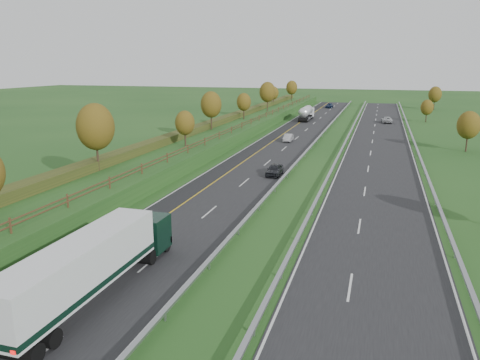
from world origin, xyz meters
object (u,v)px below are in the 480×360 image
object	(u,v)px
road_tanker	(306,113)
car_oncoming	(387,120)
car_dark_near	(275,170)
car_small_far	(329,106)
box_lorry	(92,264)
car_silver_mid	(288,138)

from	to	relation	value
road_tanker	car_oncoming	xyz separation A→B (m)	(19.47, -0.03, -1.10)
car_dark_near	car_small_far	size ratio (longest dim) A/B	0.88
car_small_far	box_lorry	bearing A→B (deg)	-85.94
road_tanker	car_small_far	distance (m)	35.68
car_oncoming	car_dark_near	bearing A→B (deg)	74.99
car_dark_near	car_oncoming	size ratio (longest dim) A/B	0.81
car_dark_near	car_small_far	xyz separation A→B (m)	(-3.58, 96.82, -0.02)
road_tanker	car_silver_mid	distance (m)	34.38
car_oncoming	road_tanker	bearing A→B (deg)	-2.25
car_dark_near	car_oncoming	distance (m)	62.75
box_lorry	car_oncoming	size ratio (longest dim) A/B	3.12
car_silver_mid	car_small_far	xyz separation A→B (m)	(-0.12, 69.91, 0.03)
road_tanker	car_oncoming	world-z (taller)	road_tanker
box_lorry	car_silver_mid	size ratio (longest dim) A/B	3.99
road_tanker	car_oncoming	bearing A→B (deg)	-0.09
road_tanker	car_dark_near	xyz separation A→B (m)	(5.51, -61.21, -1.10)
box_lorry	road_tanker	xyz separation A→B (m)	(-2.18, 95.97, -0.47)
road_tanker	car_small_far	xyz separation A→B (m)	(1.93, 35.61, -1.12)
road_tanker	car_small_far	bearing A→B (deg)	86.90
box_lorry	car_dark_near	bearing A→B (deg)	84.53
road_tanker	car_oncoming	size ratio (longest dim) A/B	2.15
car_silver_mid	car_oncoming	xyz separation A→B (m)	(17.43, 34.27, 0.05)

